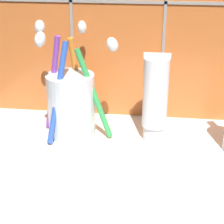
% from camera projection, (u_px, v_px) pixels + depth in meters
% --- Properties ---
extents(sink_counter, '(0.63, 0.40, 0.02)m').
position_uv_depth(sink_counter, '(146.00, 180.00, 0.53)').
color(sink_counter, silver).
rests_on(sink_counter, ground).
extents(toothbrush_cup, '(0.14, 0.12, 0.19)m').
position_uv_depth(toothbrush_cup, '(71.00, 102.00, 0.61)').
color(toothbrush_cup, silver).
rests_on(toothbrush_cup, sink_counter).
extents(toothpaste_tube, '(0.04, 0.04, 0.15)m').
position_uv_depth(toothpaste_tube, '(155.00, 98.00, 0.59)').
color(toothpaste_tube, white).
rests_on(toothpaste_tube, sink_counter).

